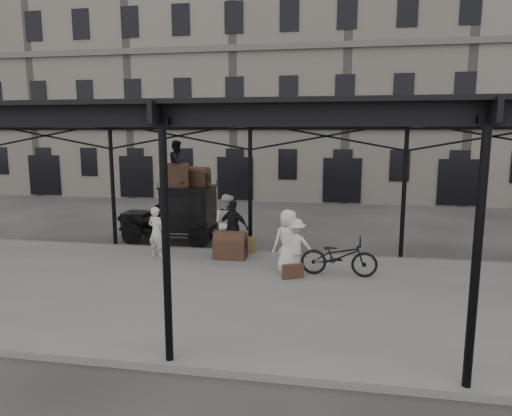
# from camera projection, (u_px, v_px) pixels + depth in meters

# --- Properties ---
(ground) EXTENTS (120.00, 120.00, 0.00)m
(ground) POSITION_uv_depth(u_px,v_px,m) (238.00, 271.00, 13.83)
(ground) COLOR #383533
(ground) RESTS_ON ground
(platform) EXTENTS (28.00, 8.00, 0.15)m
(platform) POSITION_uv_depth(u_px,v_px,m) (222.00, 291.00, 11.87)
(platform) COLOR slate
(platform) RESTS_ON ground
(canopy) EXTENTS (22.50, 9.00, 4.74)m
(canopy) POSITION_uv_depth(u_px,v_px,m) (222.00, 115.00, 11.40)
(canopy) COLOR black
(canopy) RESTS_ON ground
(building_frontage) EXTENTS (64.00, 8.00, 14.00)m
(building_frontage) POSITION_uv_depth(u_px,v_px,m) (295.00, 89.00, 30.17)
(building_frontage) COLOR slate
(building_frontage) RESTS_ON ground
(taxi) EXTENTS (3.65, 1.55, 2.18)m
(taxi) POSITION_uv_depth(u_px,v_px,m) (181.00, 211.00, 17.29)
(taxi) COLOR black
(taxi) RESTS_ON ground
(porter_left) EXTENTS (0.69, 0.55, 1.65)m
(porter_left) POSITION_uv_depth(u_px,v_px,m) (156.00, 232.00, 14.83)
(porter_left) COLOR silver
(porter_left) RESTS_ON platform
(porter_midleft) EXTENTS (1.21, 1.13, 1.98)m
(porter_midleft) POSITION_uv_depth(u_px,v_px,m) (227.00, 223.00, 15.40)
(porter_midleft) COLOR beige
(porter_midleft) RESTS_ON platform
(porter_centre) EXTENTS (1.07, 0.97, 1.84)m
(porter_centre) POSITION_uv_depth(u_px,v_px,m) (288.00, 241.00, 13.20)
(porter_centre) COLOR silver
(porter_centre) RESTS_ON platform
(porter_official) EXTENTS (1.14, 0.68, 1.81)m
(porter_official) POSITION_uv_depth(u_px,v_px,m) (233.00, 228.00, 15.06)
(porter_official) COLOR black
(porter_official) RESTS_ON platform
(porter_right) EXTENTS (1.05, 0.65, 1.57)m
(porter_right) POSITION_uv_depth(u_px,v_px,m) (296.00, 245.00, 13.20)
(porter_right) COLOR silver
(porter_right) RESTS_ON platform
(bicycle) EXTENTS (2.17, 0.81, 1.13)m
(bicycle) POSITION_uv_depth(u_px,v_px,m) (339.00, 256.00, 12.87)
(bicycle) COLOR black
(bicycle) RESTS_ON platform
(porter_roof) EXTENTS (0.72, 0.88, 1.70)m
(porter_roof) POSITION_uv_depth(u_px,v_px,m) (178.00, 163.00, 16.90)
(porter_roof) COLOR black
(porter_roof) RESTS_ON taxi
(steamer_trunk_roof_near) EXTENTS (1.10, 0.80, 0.73)m
(steamer_trunk_roof_near) POSITION_uv_depth(u_px,v_px,m) (175.00, 177.00, 16.84)
(steamer_trunk_roof_near) COLOR #4A2E22
(steamer_trunk_roof_near) RESTS_ON taxi
(steamer_trunk_roof_far) EXTENTS (0.91, 0.67, 0.60)m
(steamer_trunk_roof_far) POSITION_uv_depth(u_px,v_px,m) (199.00, 178.00, 17.16)
(steamer_trunk_roof_far) COLOR #4A2E22
(steamer_trunk_roof_far) RESTS_ON taxi
(steamer_trunk_platform) EXTENTS (1.02, 0.63, 0.75)m
(steamer_trunk_platform) POSITION_uv_depth(u_px,v_px,m) (230.00, 247.00, 14.67)
(steamer_trunk_platform) COLOR #4A2E22
(steamer_trunk_platform) RESTS_ON platform
(wicker_hamper) EXTENTS (0.69, 0.58, 0.50)m
(wicker_hamper) POSITION_uv_depth(u_px,v_px,m) (246.00, 244.00, 15.53)
(wicker_hamper) COLOR olive
(wicker_hamper) RESTS_ON platform
(suitcase_upright) EXTENTS (0.27, 0.62, 0.45)m
(suitcase_upright) POSITION_uv_depth(u_px,v_px,m) (297.00, 248.00, 15.10)
(suitcase_upright) COLOR #4A2E22
(suitcase_upright) RESTS_ON platform
(suitcase_flat) EXTENTS (0.60, 0.41, 0.40)m
(suitcase_flat) POSITION_uv_depth(u_px,v_px,m) (293.00, 271.00, 12.68)
(suitcase_flat) COLOR #4A2E22
(suitcase_flat) RESTS_ON platform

